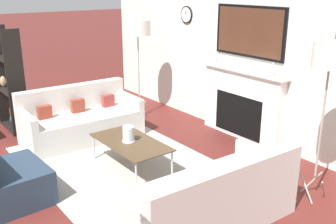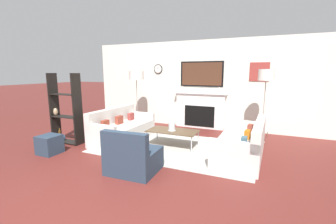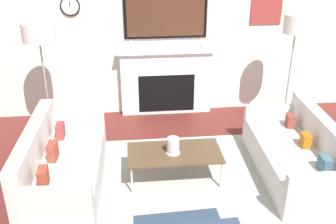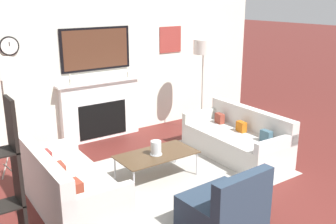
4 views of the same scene
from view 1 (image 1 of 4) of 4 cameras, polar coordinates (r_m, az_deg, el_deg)
name	(u,v)px [view 1 (image 1 of 4)]	position (r m, az deg, el deg)	size (l,w,h in m)	color
fireplace_wall	(249,61)	(6.24, 11.65, 7.28)	(7.52, 0.28, 2.70)	silver
area_rug	(131,171)	(5.28, -5.38, -8.57)	(3.58, 2.22, 0.01)	#A9A69D
couch_left	(81,121)	(6.39, -12.55, -1.34)	(0.89, 1.83, 0.82)	silver
couch_right	(208,201)	(4.11, 5.85, -12.70)	(0.91, 1.89, 0.78)	silver
armchair	(6,181)	(4.83, -22.39, -9.23)	(0.86, 0.78, 0.79)	#263546
coffee_table	(131,143)	(5.24, -5.45, -4.49)	(1.17, 0.62, 0.38)	#4C3823
hurricane_candle	(129,135)	(5.20, -5.75, -3.32)	(0.18, 0.18, 0.21)	silver
floor_lamp_left	(138,29)	(7.02, -4.42, 11.98)	(0.45, 0.45, 1.78)	#9E998E
floor_lamp_right	(330,58)	(4.44, 22.51, 7.31)	(0.37, 0.37, 1.82)	#9E998E
shelf_unit	(9,84)	(7.07, -22.05, 3.78)	(0.81, 0.28, 1.72)	black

